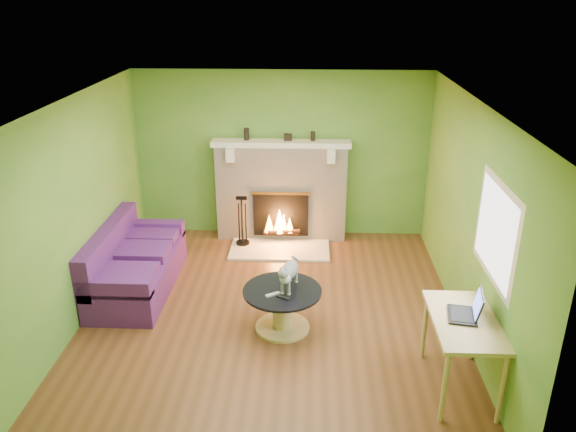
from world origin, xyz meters
name	(u,v)px	position (x,y,z in m)	size (l,w,h in m)	color
floor	(271,314)	(0.00, 0.00, 0.00)	(5.00, 5.00, 0.00)	#593319
ceiling	(269,102)	(0.00, 0.00, 2.60)	(5.00, 5.00, 0.00)	white
wall_back	(282,155)	(0.00, 2.50, 1.30)	(5.00, 5.00, 0.00)	#43822A
wall_front	(245,347)	(0.00, -2.50, 1.30)	(5.00, 5.00, 0.00)	#43822A
wall_left	(76,213)	(-2.25, 0.00, 1.30)	(5.00, 5.00, 0.00)	#43822A
wall_right	(470,220)	(2.25, 0.00, 1.30)	(5.00, 5.00, 0.00)	#43822A
window_frame	(496,232)	(2.24, -0.90, 1.55)	(1.20, 1.20, 0.00)	silver
window_pane	(495,232)	(2.23, -0.90, 1.55)	(1.06, 1.06, 0.00)	white
fireplace	(281,191)	(0.00, 2.32, 0.77)	(2.10, 0.46, 1.58)	beige
hearth	(280,249)	(0.00, 1.80, 0.01)	(1.50, 0.75, 0.03)	beige
mantel	(281,143)	(0.00, 2.30, 1.54)	(2.10, 0.28, 0.08)	silver
sofa	(133,265)	(-1.86, 0.58, 0.33)	(0.88, 1.92, 0.86)	#46195F
coffee_table	(282,306)	(0.15, -0.30, 0.30)	(0.91, 0.91, 0.51)	tan
desk	(464,328)	(1.95, -1.27, 0.70)	(0.62, 1.08, 0.80)	tan
cat	(289,273)	(0.23, -0.25, 0.70)	(0.22, 0.61, 0.38)	slate
remote_silver	(273,294)	(0.05, -0.42, 0.52)	(0.17, 0.04, 0.02)	#98989B
remote_black	(283,297)	(0.17, -0.48, 0.52)	(0.16, 0.04, 0.02)	black
laptop	(464,304)	(1.93, -1.22, 0.93)	(0.31, 0.35, 0.26)	black
fire_tools	(242,220)	(-0.58, 1.95, 0.42)	(0.21, 0.21, 0.78)	black
mantel_vase_left	(246,134)	(-0.52, 2.33, 1.67)	(0.08, 0.08, 0.18)	black
mantel_vase_right	(313,136)	(0.48, 2.33, 1.65)	(0.07, 0.07, 0.14)	black
mantel_box	(288,137)	(0.10, 2.33, 1.63)	(0.12, 0.08, 0.10)	black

